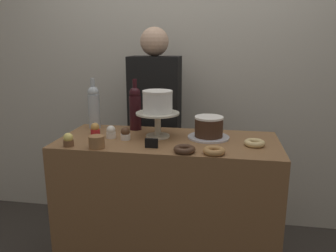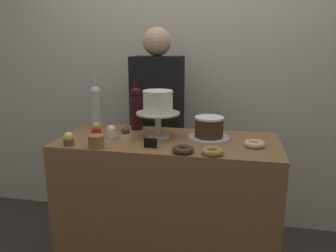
{
  "view_description": "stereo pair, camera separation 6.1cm",
  "coord_description": "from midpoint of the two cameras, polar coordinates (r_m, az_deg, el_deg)",
  "views": [
    {
      "loc": [
        0.31,
        -1.81,
        1.49
      ],
      "look_at": [
        0.0,
        0.0,
        1.03
      ],
      "focal_mm": 35.44,
      "sensor_mm": 36.0,
      "label": 1
    },
    {
      "loc": [
        0.37,
        -1.8,
        1.49
      ],
      "look_at": [
        0.0,
        0.0,
        1.03
      ],
      "focal_mm": 35.44,
      "sensor_mm": 36.0,
      "label": 2
    }
  ],
  "objects": [
    {
      "name": "donut_glazed",
      "position": [
        1.85,
        13.74,
        -2.85
      ],
      "size": [
        0.11,
        0.11,
        0.03
      ],
      "color": "#E0C17F",
      "rests_on": "display_counter"
    },
    {
      "name": "silver_serving_platter",
      "position": [
        1.96,
        6.09,
        -1.92
      ],
      "size": [
        0.24,
        0.24,
        0.01
      ],
      "color": "silver",
      "rests_on": "display_counter"
    },
    {
      "name": "cupcake_caramel",
      "position": [
        2.06,
        -13.26,
        -0.54
      ],
      "size": [
        0.06,
        0.06,
        0.07
      ],
      "color": "red",
      "rests_on": "display_counter"
    },
    {
      "name": "donut_chocolate",
      "position": [
        1.69,
        1.81,
        -4.02
      ],
      "size": [
        0.11,
        0.11,
        0.03
      ],
      "color": "#472D1E",
      "rests_on": "display_counter"
    },
    {
      "name": "wine_bottle_clear",
      "position": [
        2.21,
        -13.41,
        3.33
      ],
      "size": [
        0.08,
        0.08,
        0.33
      ],
      "color": "#B2BCC1",
      "rests_on": "display_counter"
    },
    {
      "name": "price_sign_chalkboard",
      "position": [
        1.76,
        -3.87,
        -2.97
      ],
      "size": [
        0.07,
        0.01,
        0.05
      ],
      "color": "black",
      "rests_on": "display_counter"
    },
    {
      "name": "wine_bottle_dark_red",
      "position": [
        2.12,
        -6.49,
        3.19
      ],
      "size": [
        0.08,
        0.08,
        0.33
      ],
      "color": "black",
      "rests_on": "display_counter"
    },
    {
      "name": "cupcake_lemon",
      "position": [
        1.87,
        -17.67,
        -2.31
      ],
      "size": [
        0.06,
        0.06,
        0.07
      ],
      "color": "brown",
      "rests_on": "display_counter"
    },
    {
      "name": "display_counter",
      "position": [
        2.1,
        -0.87,
        -14.81
      ],
      "size": [
        1.27,
        0.55,
        0.95
      ],
      "color": "brown",
      "rests_on": "ground_plane"
    },
    {
      "name": "white_layer_cake",
      "position": [
        1.92,
        -2.73,
        4.22
      ],
      "size": [
        0.18,
        0.18,
        0.13
      ],
      "color": "white",
      "rests_on": "cake_stand_pedestal"
    },
    {
      "name": "cupcake_vanilla",
      "position": [
        1.97,
        -10.66,
        -1.05
      ],
      "size": [
        0.06,
        0.06,
        0.07
      ],
      "color": "white",
      "rests_on": "display_counter"
    },
    {
      "name": "barista_figure",
      "position": [
        2.46,
        -2.9,
        -1.25
      ],
      "size": [
        0.36,
        0.22,
        1.6
      ],
      "color": "black",
      "rests_on": "ground_plane"
    },
    {
      "name": "cupcake_chocolate",
      "position": [
        1.93,
        -8.25,
        -1.34
      ],
      "size": [
        0.06,
        0.06,
        0.07
      ],
      "color": "white",
      "rests_on": "display_counter"
    },
    {
      "name": "cookie_stack",
      "position": [
        1.8,
        -13.13,
        -2.69
      ],
      "size": [
        0.08,
        0.08,
        0.07
      ],
      "color": "olive",
      "rests_on": "display_counter"
    },
    {
      "name": "chocolate_round_cake",
      "position": [
        1.94,
        6.14,
        -0.08
      ],
      "size": [
        0.17,
        0.17,
        0.12
      ],
      "color": "#3D2619",
      "rests_on": "silver_serving_platter"
    },
    {
      "name": "cake_stand_pedestal",
      "position": [
        1.94,
        -2.69,
        1.0
      ],
      "size": [
        0.26,
        0.26,
        0.15
      ],
      "color": "beige",
      "rests_on": "display_counter"
    },
    {
      "name": "back_wall",
      "position": [
        2.69,
        2.41,
        10.02
      ],
      "size": [
        6.0,
        0.05,
        2.6
      ],
      "color": "beige",
      "rests_on": "ground_plane"
    },
    {
      "name": "donut_maple",
      "position": [
        1.68,
        6.89,
        -4.27
      ],
      "size": [
        0.11,
        0.11,
        0.03
      ],
      "color": "#B27F47",
      "rests_on": "display_counter"
    }
  ]
}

